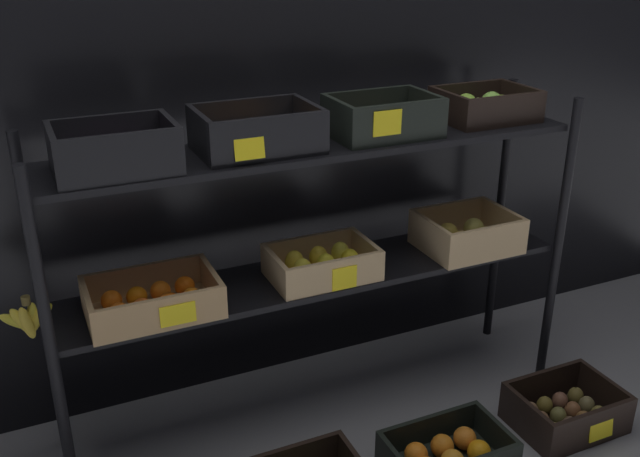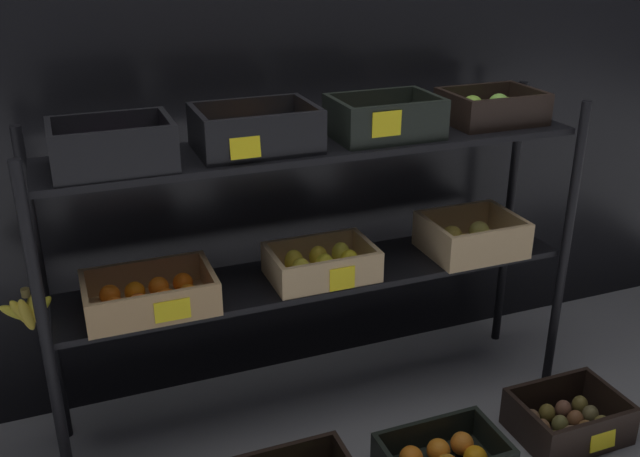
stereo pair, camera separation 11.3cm
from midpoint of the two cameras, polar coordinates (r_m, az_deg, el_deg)
The scene contains 4 objects.
ground_plane at distance 2.57m, azimuth 1.30°, elevation -14.08°, with size 10.00×10.00×0.00m, color gray.
storefront_wall at distance 2.45m, azimuth -1.77°, elevation 10.04°, with size 4.07×0.12×2.00m, color black.
display_rack at distance 2.18m, azimuth 1.28°, elevation 1.87°, with size 1.81×0.36×1.09m.
crate_ground_kiwi at distance 2.58m, azimuth 20.44°, elevation -14.26°, with size 0.35×0.27×0.14m.
Camera 2 is at (-0.74, -1.91, 1.55)m, focal length 39.94 mm.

